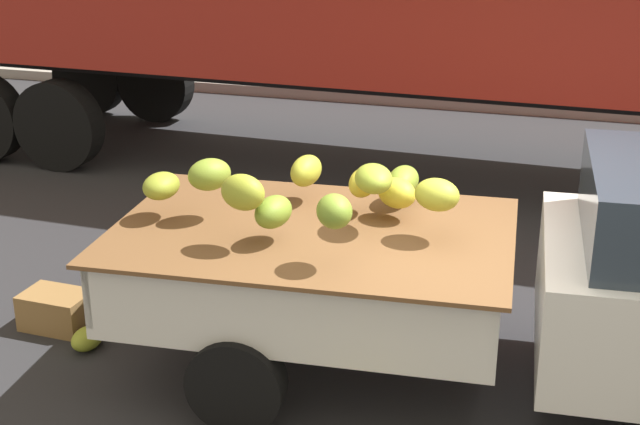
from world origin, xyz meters
The scene contains 5 objects.
ground centered at (0.00, 0.00, 0.00)m, with size 220.00×220.00×0.00m, color #28282B.
curb_strip centered at (0.00, 8.29, 0.08)m, with size 80.00×0.80×0.16m, color gray.
pickup_truck centered at (0.65, 0.25, 0.89)m, with size 4.92×2.15×1.70m.
fallen_banana_bunch_near_tailgate centered at (-2.95, -0.11, 0.08)m, with size 0.30×0.21×0.17m, color #96A32C.
produce_crate centered at (-3.36, 0.14, 0.15)m, with size 0.52×0.36×0.29m, color olive.
Camera 1 is at (0.46, -5.40, 3.40)m, focal length 50.92 mm.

